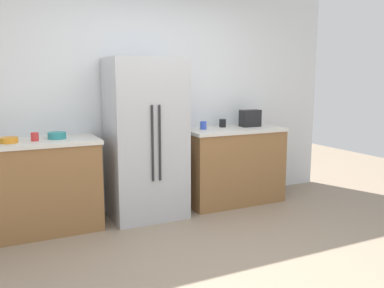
# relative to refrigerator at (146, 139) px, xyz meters

# --- Properties ---
(ground_plane) EXTENTS (10.39, 10.39, 0.00)m
(ground_plane) POSITION_rel_refrigerator_xyz_m (0.11, -1.51, -0.88)
(ground_plane) COLOR gray
(kitchen_back_panel) EXTENTS (5.19, 0.10, 3.00)m
(kitchen_back_panel) POSITION_rel_refrigerator_xyz_m (0.11, 0.39, 0.62)
(kitchen_back_panel) COLOR silver
(kitchen_back_panel) RESTS_ON ground_plane
(counter_left) EXTENTS (1.53, 0.62, 0.94)m
(counter_left) POSITION_rel_refrigerator_xyz_m (-1.29, 0.03, -0.41)
(counter_left) COLOR olive
(counter_left) RESTS_ON ground_plane
(counter_right) EXTENTS (1.24, 0.62, 0.94)m
(counter_right) POSITION_rel_refrigerator_xyz_m (1.15, 0.03, -0.41)
(counter_right) COLOR olive
(counter_right) RESTS_ON ground_plane
(refrigerator) EXTENTS (0.80, 0.66, 1.76)m
(refrigerator) POSITION_rel_refrigerator_xyz_m (0.00, 0.00, 0.00)
(refrigerator) COLOR #B2B5BA
(refrigerator) RESTS_ON ground_plane
(toaster) EXTENTS (0.25, 0.14, 0.21)m
(toaster) POSITION_rel_refrigerator_xyz_m (1.43, 0.08, 0.16)
(toaster) COLOR black
(toaster) RESTS_ON counter_right
(cup_a) EXTENTS (0.09, 0.09, 0.10)m
(cup_a) POSITION_rel_refrigerator_xyz_m (1.09, 0.19, 0.11)
(cup_a) COLOR black
(cup_a) RESTS_ON counter_right
(cup_b) EXTENTS (0.07, 0.07, 0.08)m
(cup_b) POSITION_rel_refrigerator_xyz_m (-1.14, 0.00, 0.10)
(cup_b) COLOR red
(cup_b) RESTS_ON counter_left
(cup_c) EXTENTS (0.08, 0.08, 0.10)m
(cup_c) POSITION_rel_refrigerator_xyz_m (0.77, 0.09, 0.10)
(cup_c) COLOR blue
(cup_c) RESTS_ON counter_right
(bowl_b) EXTENTS (0.18, 0.18, 0.07)m
(bowl_b) POSITION_rel_refrigerator_xyz_m (-0.93, 0.05, 0.09)
(bowl_b) COLOR teal
(bowl_b) RESTS_ON counter_left
(bowl_c) EXTENTS (0.17, 0.17, 0.05)m
(bowl_c) POSITION_rel_refrigerator_xyz_m (-1.38, -0.03, 0.08)
(bowl_c) COLOR orange
(bowl_c) RESTS_ON counter_left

